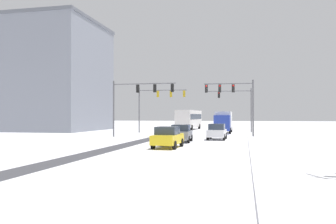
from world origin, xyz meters
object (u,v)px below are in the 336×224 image
Objects in this scene: traffic_signal_far_right at (238,102)px; traffic_signal_near_right at (233,95)px; office_building_far_left_block at (40,77)px; traffic_signal_near_left at (138,95)px; traffic_signal_far_left at (158,99)px; car_white_lead at (217,132)px; car_yellow_cab_third at (168,137)px; car_grey_second at (181,133)px; box_truck_delivery at (223,121)px; bus_oncoming at (189,118)px.

traffic_signal_far_right is 1.05× the size of traffic_signal_near_right.
traffic_signal_near_left is at bearing -33.42° from office_building_far_left_block.
traffic_signal_far_left is 1.70× the size of car_white_lead.
car_white_lead is 0.20× the size of office_building_far_left_block.
traffic_signal_far_left is 23.60m from car_yellow_cab_third.
traffic_signal_far_right is at bearing -0.58° from office_building_far_left_block.
traffic_signal_far_right reaches higher than car_grey_second.
box_truck_delivery is at bearing 90.75° from car_white_lead.
car_white_lead is at bearing 53.23° from car_grey_second.
traffic_signal_near_right reaches higher than car_yellow_cab_third.
bus_oncoming is at bearing 83.60° from traffic_signal_near_left.
car_white_lead and car_grey_second have the same top height.
office_building_far_left_block reaches higher than bus_oncoming.
car_white_lead is at bearing -74.37° from bus_oncoming.
box_truck_delivery is 0.36× the size of office_building_far_left_block.
box_truck_delivery is at bearing -5.11° from office_building_far_left_block.
traffic_signal_near_left is at bearing -96.40° from bus_oncoming.
office_building_far_left_block is at bearing 174.89° from box_truck_delivery.
car_grey_second is at bearing -98.98° from box_truck_delivery.
car_yellow_cab_third is at bearing -100.32° from traffic_signal_far_right.
office_building_far_left_block is (-30.79, 2.75, 7.36)m from box_truck_delivery.
bus_oncoming is at bearing 137.76° from traffic_signal_far_right.
car_grey_second is 0.38× the size of bus_oncoming.
car_yellow_cab_third is at bearing -62.99° from traffic_signal_near_left.
car_yellow_cab_third is (-2.96, -9.99, 0.00)m from car_white_lead.
traffic_signal_near_left reaches higher than car_white_lead.
traffic_signal_near_right reaches higher than bus_oncoming.
box_truck_delivery is (2.78, 23.80, 0.82)m from car_yellow_cab_third.
office_building_far_left_block reaches higher than car_grey_second.
traffic_signal_near_left is 1.01× the size of box_truck_delivery.
car_white_lead is at bearing 73.51° from car_yellow_cab_third.
traffic_signal_far_left is 0.63× the size of bus_oncoming.
bus_oncoming is at bearing 96.30° from car_yellow_cab_third.
car_yellow_cab_third is 39.46m from office_building_far_left_block.
traffic_signal_far_right reaches higher than box_truck_delivery.
traffic_signal_far_right is 12.19m from traffic_signal_near_right.
car_white_lead and car_yellow_cab_third have the same top height.
traffic_signal_near_left is at bearing 166.71° from car_white_lead.
traffic_signal_near_right is at bearing 72.31° from car_yellow_cab_third.
traffic_signal_far_left is 16.02m from car_white_lead.
office_building_far_left_block is at bearing 158.93° from traffic_signal_near_right.
traffic_signal_far_left is 22.41m from office_building_far_left_block.
traffic_signal_far_left and traffic_signal_near_right have the same top height.
box_truck_delivery is at bearing 81.02° from car_grey_second.
car_white_lead is at bearing -28.13° from office_building_far_left_block.
traffic_signal_far_left is at bearing -102.92° from bus_oncoming.
car_white_lead is 24.91m from bus_oncoming.
bus_oncoming is at bearing 16.96° from office_building_far_left_block.
car_grey_second is 18.06m from box_truck_delivery.
traffic_signal_near_right is 1.57× the size of car_yellow_cab_third.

